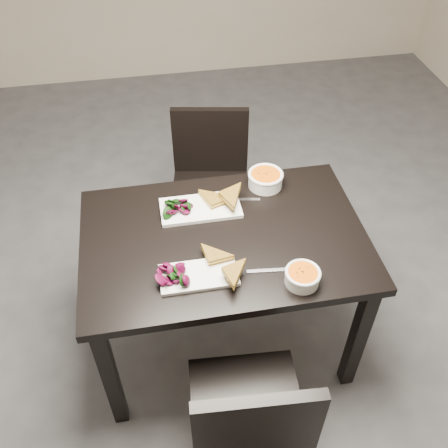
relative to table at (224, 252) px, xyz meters
name	(u,v)px	position (x,y,z in m)	size (l,w,h in m)	color
ground	(203,275)	(-0.05, 0.43, -0.65)	(5.00, 5.00, 0.00)	#47474C
table	(224,252)	(0.00, 0.00, 0.00)	(1.20, 0.80, 0.75)	black
chair_near	(250,419)	(-0.02, -0.68, -0.17)	(0.45, 0.45, 0.85)	black
chair_far	(210,177)	(0.05, 0.73, -0.17)	(0.49, 0.49, 0.85)	black
plate_near	(199,275)	(-0.14, -0.20, 0.11)	(0.30, 0.15, 0.02)	white
sandwich_near	(215,265)	(-0.07, -0.19, 0.14)	(0.15, 0.11, 0.05)	olive
salad_near	(173,274)	(-0.24, -0.20, 0.13)	(0.09, 0.09, 0.04)	black
soup_bowl_near	(303,276)	(0.25, -0.30, 0.13)	(0.14, 0.14, 0.06)	white
cutlery_near	(269,270)	(0.14, -0.22, 0.10)	(0.18, 0.02, 0.00)	silver
plate_far	(201,208)	(-0.07, 0.18, 0.11)	(0.35, 0.18, 0.02)	white
sandwich_far	(215,202)	(-0.01, 0.17, 0.15)	(0.18, 0.13, 0.06)	olive
salad_far	(178,205)	(-0.17, 0.18, 0.14)	(0.11, 0.10, 0.05)	black
soup_bowl_far	(265,178)	(0.25, 0.29, 0.14)	(0.16, 0.16, 0.07)	white
cutlery_far	(240,199)	(0.11, 0.21, 0.10)	(0.18, 0.02, 0.00)	silver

